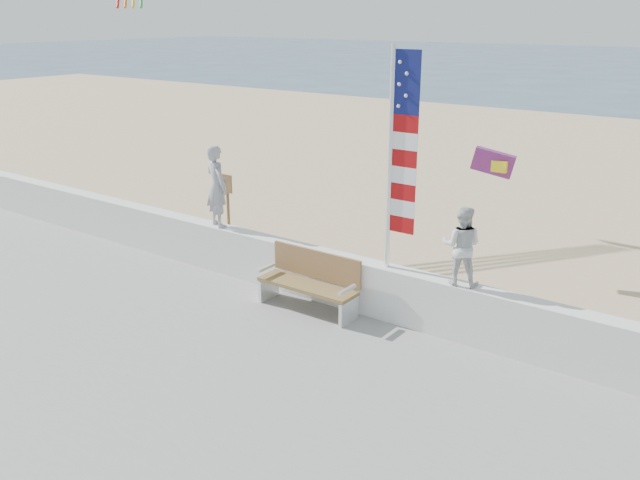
{
  "coord_description": "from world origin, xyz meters",
  "views": [
    {
      "loc": [
        6.58,
        -7.0,
        5.0
      ],
      "look_at": [
        0.2,
        1.8,
        1.35
      ],
      "focal_mm": 38.0,
      "sensor_mm": 36.0,
      "label": 1
    }
  ],
  "objects_px": {
    "adult": "(217,186)",
    "child": "(462,246)",
    "bench": "(310,281)",
    "flag": "(398,151)"
  },
  "relations": [
    {
      "from": "child",
      "to": "bench",
      "type": "xyz_separation_m",
      "value": [
        -2.5,
        -0.45,
        -1.0
      ]
    },
    {
      "from": "bench",
      "to": "flag",
      "type": "bearing_deg",
      "value": 18.67
    },
    {
      "from": "child",
      "to": "bench",
      "type": "height_order",
      "value": "child"
    },
    {
      "from": "adult",
      "to": "flag",
      "type": "distance_m",
      "value": 4.06
    },
    {
      "from": "adult",
      "to": "child",
      "type": "height_order",
      "value": "adult"
    },
    {
      "from": "adult",
      "to": "bench",
      "type": "bearing_deg",
      "value": -170.57
    },
    {
      "from": "adult",
      "to": "bench",
      "type": "distance_m",
      "value": 2.86
    },
    {
      "from": "child",
      "to": "flag",
      "type": "height_order",
      "value": "flag"
    },
    {
      "from": "adult",
      "to": "child",
      "type": "bearing_deg",
      "value": -160.51
    },
    {
      "from": "bench",
      "to": "flag",
      "type": "relative_size",
      "value": 0.51
    }
  ]
}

